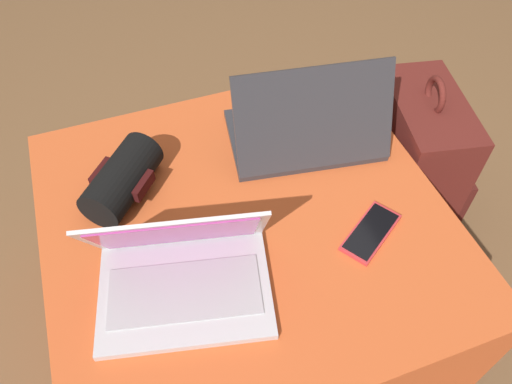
% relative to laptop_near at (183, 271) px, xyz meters
% --- Properties ---
extents(ground_plane, '(14.00, 14.00, 0.00)m').
position_rel_laptop_near_xyz_m(ground_plane, '(0.16, 0.11, -0.47)').
color(ground_plane, brown).
extents(ottoman, '(0.84, 0.82, 0.42)m').
position_rel_laptop_near_xyz_m(ottoman, '(0.16, 0.11, -0.26)').
color(ottoman, maroon).
rests_on(ottoman, ground_plane).
extents(laptop_near, '(0.36, 0.29, 0.22)m').
position_rel_laptop_near_xyz_m(laptop_near, '(0.00, 0.00, 0.00)').
color(laptop_near, silver).
rests_on(laptop_near, ottoman).
extents(laptop_far, '(0.38, 0.28, 0.23)m').
position_rel_laptop_near_xyz_m(laptop_far, '(0.37, 0.27, 0.00)').
color(laptop_far, '#333338').
rests_on(laptop_far, ottoman).
extents(cell_phone, '(0.16, 0.14, 0.01)m').
position_rel_laptop_near_xyz_m(cell_phone, '(0.39, -0.02, -0.04)').
color(cell_phone, red).
rests_on(cell_phone, ottoman).
extents(backpack, '(0.29, 0.36, 0.52)m').
position_rel_laptop_near_xyz_m(backpack, '(0.73, 0.27, -0.25)').
color(backpack, '#5B1E19').
rests_on(backpack, ground_plane).
extents(wrist_brace, '(0.20, 0.21, 0.09)m').
position_rel_laptop_near_xyz_m(wrist_brace, '(-0.06, 0.26, 0.00)').
color(wrist_brace, black).
rests_on(wrist_brace, ottoman).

